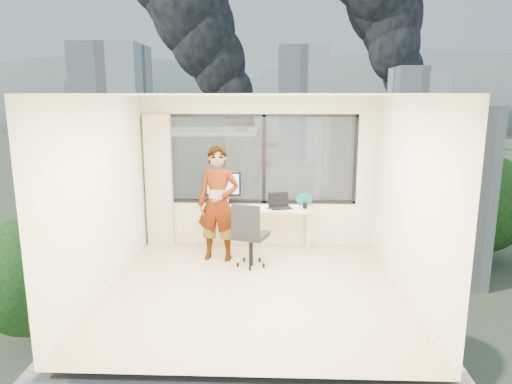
{
  "coord_description": "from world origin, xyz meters",
  "views": [
    {
      "loc": [
        0.26,
        -5.79,
        2.56
      ],
      "look_at": [
        0.0,
        1.0,
        1.15
      ],
      "focal_mm": 31.78,
      "sensor_mm": 36.0,
      "label": 1
    }
  ],
  "objects_px": {
    "chair": "(251,234)",
    "handbag": "(304,199)",
    "monitor": "(223,189)",
    "laptop": "(281,202)",
    "desk": "(257,228)",
    "game_console": "(219,201)",
    "person": "(218,204)"
  },
  "relations": [
    {
      "from": "game_console",
      "to": "laptop",
      "type": "relative_size",
      "value": 0.9
    },
    {
      "from": "desk",
      "to": "person",
      "type": "distance_m",
      "value": 0.94
    },
    {
      "from": "desk",
      "to": "laptop",
      "type": "relative_size",
      "value": 4.79
    },
    {
      "from": "monitor",
      "to": "chair",
      "type": "bearing_deg",
      "value": -62.59
    },
    {
      "from": "person",
      "to": "game_console",
      "type": "relative_size",
      "value": 5.43
    },
    {
      "from": "desk",
      "to": "game_console",
      "type": "height_order",
      "value": "game_console"
    },
    {
      "from": "handbag",
      "to": "laptop",
      "type": "bearing_deg",
      "value": -168.63
    },
    {
      "from": "person",
      "to": "handbag",
      "type": "relative_size",
      "value": 6.31
    },
    {
      "from": "laptop",
      "to": "handbag",
      "type": "bearing_deg",
      "value": 14.7
    },
    {
      "from": "handbag",
      "to": "game_console",
      "type": "bearing_deg",
      "value": 156.68
    },
    {
      "from": "laptop",
      "to": "handbag",
      "type": "distance_m",
      "value": 0.48
    },
    {
      "from": "chair",
      "to": "handbag",
      "type": "height_order",
      "value": "chair"
    },
    {
      "from": "desk",
      "to": "handbag",
      "type": "xyz_separation_m",
      "value": [
        0.8,
        0.19,
        0.49
      ]
    },
    {
      "from": "person",
      "to": "chair",
      "type": "bearing_deg",
      "value": -22.64
    },
    {
      "from": "chair",
      "to": "person",
      "type": "xyz_separation_m",
      "value": [
        -0.54,
        0.3,
        0.4
      ]
    },
    {
      "from": "monitor",
      "to": "laptop",
      "type": "xyz_separation_m",
      "value": [
        0.98,
        -0.12,
        -0.18
      ]
    },
    {
      "from": "desk",
      "to": "person",
      "type": "xyz_separation_m",
      "value": [
        -0.61,
        -0.47,
        0.54
      ]
    },
    {
      "from": "monitor",
      "to": "handbag",
      "type": "height_order",
      "value": "monitor"
    },
    {
      "from": "game_console",
      "to": "monitor",
      "type": "bearing_deg",
      "value": -65.44
    },
    {
      "from": "desk",
      "to": "handbag",
      "type": "distance_m",
      "value": 0.96
    },
    {
      "from": "monitor",
      "to": "game_console",
      "type": "bearing_deg",
      "value": 112.12
    },
    {
      "from": "person",
      "to": "laptop",
      "type": "xyz_separation_m",
      "value": [
        1.0,
        0.41,
        -0.05
      ]
    },
    {
      "from": "chair",
      "to": "person",
      "type": "distance_m",
      "value": 0.73
    },
    {
      "from": "desk",
      "to": "person",
      "type": "relative_size",
      "value": 0.98
    },
    {
      "from": "chair",
      "to": "monitor",
      "type": "bearing_deg",
      "value": 141.35
    },
    {
      "from": "desk",
      "to": "laptop",
      "type": "bearing_deg",
      "value": -9.34
    },
    {
      "from": "desk",
      "to": "game_console",
      "type": "xyz_separation_m",
      "value": [
        -0.68,
        0.26,
        0.42
      ]
    },
    {
      "from": "desk",
      "to": "monitor",
      "type": "relative_size",
      "value": 3.01
    },
    {
      "from": "chair",
      "to": "game_console",
      "type": "distance_m",
      "value": 1.23
    },
    {
      "from": "person",
      "to": "handbag",
      "type": "bearing_deg",
      "value": 32.08
    },
    {
      "from": "game_console",
      "to": "laptop",
      "type": "bearing_deg",
      "value": -18.36
    },
    {
      "from": "desk",
      "to": "monitor",
      "type": "bearing_deg",
      "value": 174.29
    }
  ]
}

